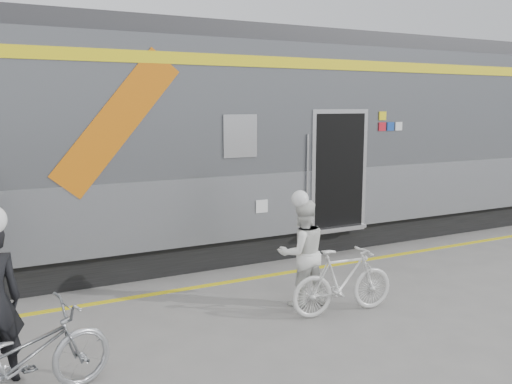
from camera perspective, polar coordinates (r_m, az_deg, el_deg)
ground at (r=6.60m, az=0.67°, el=-15.46°), size 90.00×90.00×0.00m
train at (r=10.19m, az=-6.32°, el=5.17°), size 24.00×3.17×4.10m
safety_strip at (r=8.43m, az=-6.27°, el=-9.93°), size 24.00×0.12×0.01m
bicycle_left at (r=5.60m, az=-23.60°, el=-15.82°), size 1.84×1.04×0.92m
woman at (r=7.54m, az=4.87°, el=-6.38°), size 0.76×0.62×1.47m
bicycle_right at (r=7.35m, az=9.15°, el=-9.24°), size 1.52×0.55×0.89m
helmet_woman at (r=7.35m, az=4.96°, el=0.05°), size 0.24×0.24×0.24m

